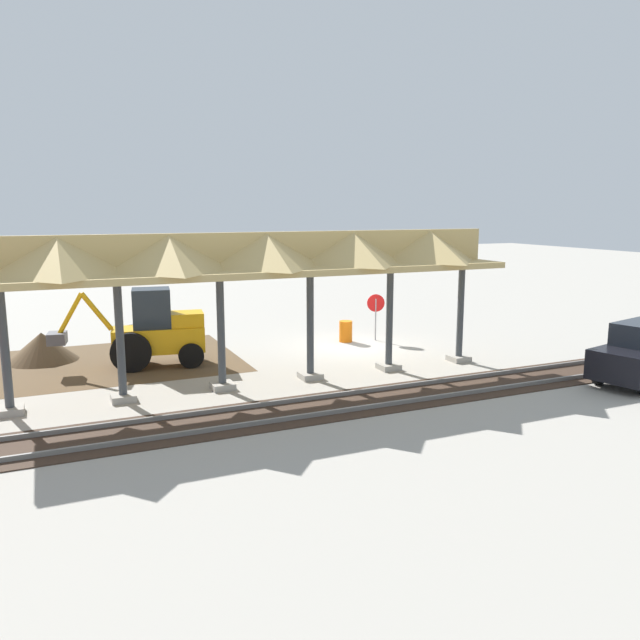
# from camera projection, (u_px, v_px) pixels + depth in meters

# --- Properties ---
(ground_plane) EXTENTS (120.00, 120.00, 0.00)m
(ground_plane) POSITION_uv_depth(u_px,v_px,m) (354.00, 347.00, 25.70)
(ground_plane) COLOR #9E998E
(dirt_work_zone) EXTENTS (9.88, 7.00, 0.01)m
(dirt_work_zone) POSITION_uv_depth(u_px,v_px,m) (101.00, 363.00, 23.00)
(dirt_work_zone) COLOR brown
(dirt_work_zone) RESTS_ON ground
(platform_canopy) EXTENTS (16.27, 3.20, 4.90)m
(platform_canopy) POSITION_uv_depth(u_px,v_px,m) (266.00, 256.00, 19.56)
(platform_canopy) COLOR #9E998E
(platform_canopy) RESTS_ON ground
(rail_tracks) EXTENTS (60.00, 2.58, 0.15)m
(rail_tracks) POSITION_uv_depth(u_px,v_px,m) (451.00, 389.00, 19.61)
(rail_tracks) COLOR slate
(rail_tracks) RESTS_ON ground
(stop_sign) EXTENTS (0.73, 0.28, 2.01)m
(stop_sign) POSITION_uv_depth(u_px,v_px,m) (376.00, 308.00, 26.75)
(stop_sign) COLOR gray
(stop_sign) RESTS_ON ground
(backhoe) EXTENTS (5.40, 2.13, 2.82)m
(backhoe) POSITION_uv_depth(u_px,v_px,m) (154.00, 332.00, 22.39)
(backhoe) COLOR orange
(backhoe) RESTS_ON ground
(dirt_mound) EXTENTS (5.15, 5.15, 2.15)m
(dirt_mound) POSITION_uv_depth(u_px,v_px,m) (43.00, 361.00, 23.34)
(dirt_mound) COLOR brown
(dirt_mound) RESTS_ON ground
(traffic_barrel) EXTENTS (0.56, 0.56, 0.90)m
(traffic_barrel) POSITION_uv_depth(u_px,v_px,m) (346.00, 331.00, 26.62)
(traffic_barrel) COLOR orange
(traffic_barrel) RESTS_ON ground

